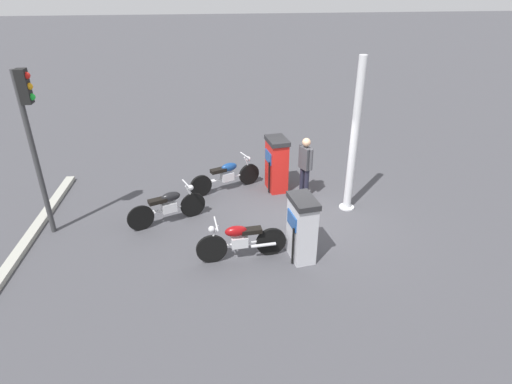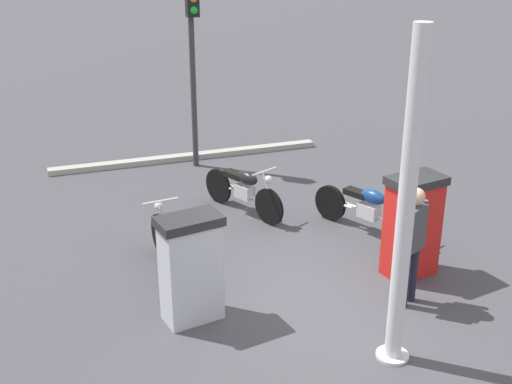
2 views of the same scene
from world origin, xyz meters
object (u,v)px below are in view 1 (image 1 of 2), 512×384
fuel_pump_far (302,228)px  motorcycle_far_pump (240,240)px  motorcycle_near_pump (226,175)px  attendant_person (305,163)px  canopy_support_pole (354,141)px  motorcycle_extra (168,205)px  fuel_pump_near (277,164)px  roadside_traffic_light (31,127)px

fuel_pump_far → motorcycle_far_pump: (1.32, -0.09, -0.28)m
fuel_pump_far → motorcycle_near_pump: 3.75m
fuel_pump_far → attendant_person: (-0.71, -2.85, 0.24)m
motorcycle_near_pump → canopy_support_pole: 3.74m
motorcycle_far_pump → attendant_person: size_ratio=1.16×
fuel_pump_far → motorcycle_extra: 3.49m
fuel_pump_near → motorcycle_far_pump: fuel_pump_near is taller
motorcycle_extra → roadside_traffic_light: bearing=1.9°
roadside_traffic_light → canopy_support_pole: 7.42m
attendant_person → roadside_traffic_light: size_ratio=0.44×
motorcycle_extra → attendant_person: attendant_person is taller
fuel_pump_far → canopy_support_pole: canopy_support_pole is taller
motorcycle_far_pump → roadside_traffic_light: 5.14m
motorcycle_near_pump → roadside_traffic_light: bearing=22.1°
motorcycle_far_pump → roadside_traffic_light: bearing=-20.6°
motorcycle_far_pump → motorcycle_extra: 2.39m
fuel_pump_near → motorcycle_extra: bearing=27.2°
roadside_traffic_light → fuel_pump_far: bearing=163.0°
motorcycle_extra → roadside_traffic_light: 3.47m
motorcycle_far_pump → motorcycle_extra: (1.65, -1.73, 0.02)m
fuel_pump_near → motorcycle_far_pump: 3.52m
attendant_person → motorcycle_far_pump: bearing=53.7°
fuel_pump_far → motorcycle_far_pump: size_ratio=0.74×
fuel_pump_near → motorcycle_far_pump: (1.32, 3.25, -0.32)m
motorcycle_near_pump → fuel_pump_far: bearing=112.4°
fuel_pump_far → motorcycle_extra: (2.96, -1.82, -0.26)m
attendant_person → roadside_traffic_light: bearing=10.0°
fuel_pump_near → motorcycle_near_pump: (1.42, -0.12, -0.33)m
motorcycle_extra → canopy_support_pole: canopy_support_pole is taller
fuel_pump_near → roadside_traffic_light: bearing=15.9°
motorcycle_extra → attendant_person: 3.85m
motorcycle_far_pump → roadside_traffic_light: roadside_traffic_light is taller
motorcycle_near_pump → attendant_person: size_ratio=1.19×
motorcycle_extra → fuel_pump_near: bearing=-152.8°
motorcycle_near_pump → motorcycle_extra: motorcycle_extra is taller
canopy_support_pole → motorcycle_extra: bearing=2.4°
attendant_person → roadside_traffic_light: (6.38, 1.12, 1.66)m
roadside_traffic_light → attendant_person: bearing=-170.0°
fuel_pump_far → canopy_support_pole: size_ratio=0.37×
motorcycle_far_pump → attendant_person: bearing=-126.3°
fuel_pump_near → motorcycle_near_pump: bearing=-4.7°
motorcycle_far_pump → canopy_support_pole: (-3.02, -1.92, 1.44)m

